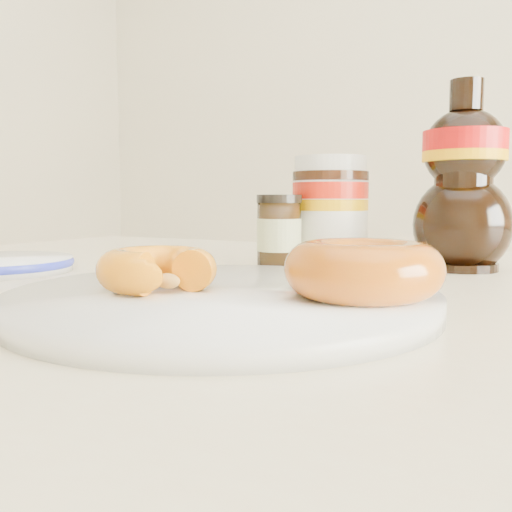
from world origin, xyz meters
The scene contains 7 objects.
dining_table centered at (0.00, 0.10, 0.67)m, with size 1.40×0.90×0.75m.
plate centered at (-0.06, -0.04, 0.76)m, with size 0.31×0.31×0.02m.
donut_bitten centered at (-0.10, -0.06, 0.78)m, with size 0.09×0.09×0.03m, color orange.
donut_whole centered at (0.04, -0.02, 0.78)m, with size 0.10×0.10×0.04m, color #915309.
nutella_jar centered at (-0.10, 0.29, 0.82)m, with size 0.09×0.09×0.13m.
syrup_bottle centered at (0.06, 0.29, 0.85)m, with size 0.11×0.09×0.21m, color black, non-canonical shape.
dark_jar centered at (-0.14, 0.22, 0.79)m, with size 0.05×0.05×0.08m.
Camera 1 is at (0.16, -0.38, 0.83)m, focal length 40.00 mm.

